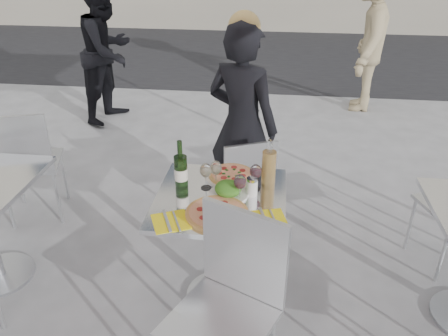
# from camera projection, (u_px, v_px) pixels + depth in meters

# --- Properties ---
(ground) EXTENTS (80.00, 80.00, 0.00)m
(ground) POSITION_uv_depth(u_px,v_px,m) (221.00, 296.00, 2.78)
(ground) COLOR slate
(street_asphalt) EXTENTS (24.00, 5.00, 0.00)m
(street_asphalt) POSITION_uv_depth(u_px,v_px,m) (264.00, 52.00, 8.46)
(street_asphalt) COLOR black
(street_asphalt) RESTS_ON ground
(main_table) EXTENTS (0.72, 0.72, 0.75)m
(main_table) POSITION_uv_depth(u_px,v_px,m) (221.00, 227.00, 2.53)
(main_table) COLOR #B7BABF
(main_table) RESTS_ON ground
(chair_far) EXTENTS (0.50, 0.50, 0.83)m
(chair_far) POSITION_uv_depth(u_px,v_px,m) (246.00, 181.00, 3.10)
(chair_far) COLOR silver
(chair_far) RESTS_ON ground
(chair_near) EXTENTS (0.59, 0.59, 0.97)m
(chair_near) POSITION_uv_depth(u_px,v_px,m) (231.00, 294.00, 2.01)
(chair_near) COLOR silver
(chair_near) RESTS_ON ground
(side_chair_lfar) EXTENTS (0.54, 0.55, 0.94)m
(side_chair_lfar) POSITION_uv_depth(u_px,v_px,m) (26.00, 158.00, 3.27)
(side_chair_lfar) COLOR silver
(side_chair_lfar) RESTS_ON ground
(woman_diner) EXTENTS (0.67, 0.57, 1.55)m
(woman_diner) POSITION_uv_depth(u_px,v_px,m) (242.00, 126.00, 3.24)
(woman_diner) COLOR black
(woman_diner) RESTS_ON ground
(pedestrian_a) EXTENTS (0.81, 0.94, 1.65)m
(pedestrian_a) POSITION_uv_depth(u_px,v_px,m) (108.00, 51.00, 5.08)
(pedestrian_a) COLOR black
(pedestrian_a) RESTS_ON ground
(pedestrian_b) EXTENTS (0.88, 1.28, 1.83)m
(pedestrian_b) POSITION_uv_depth(u_px,v_px,m) (367.00, 37.00, 5.35)
(pedestrian_b) COLOR #9D8B65
(pedestrian_b) RESTS_ON ground
(pizza_near) EXTENTS (0.33, 0.33, 0.02)m
(pizza_near) POSITION_uv_depth(u_px,v_px,m) (217.00, 213.00, 2.27)
(pizza_near) COLOR #E8AB5A
(pizza_near) RESTS_ON main_table
(pizza_far) EXTENTS (0.31, 0.31, 0.03)m
(pizza_far) POSITION_uv_depth(u_px,v_px,m) (232.00, 176.00, 2.60)
(pizza_far) COLOR white
(pizza_far) RESTS_ON main_table
(salad_plate) EXTENTS (0.22, 0.22, 0.09)m
(salad_plate) POSITION_uv_depth(u_px,v_px,m) (228.00, 190.00, 2.42)
(salad_plate) COLOR white
(salad_plate) RESTS_ON main_table
(wine_bottle) EXTENTS (0.08, 0.07, 0.29)m
(wine_bottle) POSITION_uv_depth(u_px,v_px,m) (181.00, 170.00, 2.46)
(wine_bottle) COLOR #24481B
(wine_bottle) RESTS_ON main_table
(carafe) EXTENTS (0.08, 0.08, 0.29)m
(carafe) POSITION_uv_depth(u_px,v_px,m) (269.00, 168.00, 2.47)
(carafe) COLOR tan
(carafe) RESTS_ON main_table
(sugar_shaker) EXTENTS (0.06, 0.06, 0.11)m
(sugar_shaker) POSITION_uv_depth(u_px,v_px,m) (252.00, 187.00, 2.42)
(sugar_shaker) COLOR white
(sugar_shaker) RESTS_ON main_table
(wineglass_white_a) EXTENTS (0.07, 0.07, 0.16)m
(wineglass_white_a) POSITION_uv_depth(u_px,v_px,m) (206.00, 171.00, 2.46)
(wineglass_white_a) COLOR white
(wineglass_white_a) RESTS_ON main_table
(wineglass_white_b) EXTENTS (0.07, 0.07, 0.16)m
(wineglass_white_b) POSITION_uv_depth(u_px,v_px,m) (216.00, 169.00, 2.48)
(wineglass_white_b) COLOR white
(wineglass_white_b) RESTS_ON main_table
(wineglass_red_a) EXTENTS (0.07, 0.07, 0.16)m
(wineglass_red_a) POSITION_uv_depth(u_px,v_px,m) (240.00, 183.00, 2.35)
(wineglass_red_a) COLOR white
(wineglass_red_a) RESTS_ON main_table
(wineglass_red_b) EXTENTS (0.07, 0.07, 0.16)m
(wineglass_red_b) POSITION_uv_depth(u_px,v_px,m) (256.00, 172.00, 2.45)
(wineglass_red_b) COLOR white
(wineglass_red_b) RESTS_ON main_table
(napkin_left) EXTENTS (0.24, 0.24, 0.01)m
(napkin_left) POSITION_uv_depth(u_px,v_px,m) (171.00, 221.00, 2.21)
(napkin_left) COLOR yellow
(napkin_left) RESTS_ON main_table
(napkin_right) EXTENTS (0.22, 0.22, 0.01)m
(napkin_right) POSITION_uv_depth(u_px,v_px,m) (268.00, 219.00, 2.23)
(napkin_right) COLOR yellow
(napkin_right) RESTS_ON main_table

